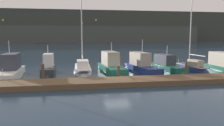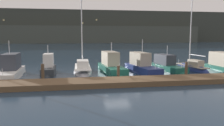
% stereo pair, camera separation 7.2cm
% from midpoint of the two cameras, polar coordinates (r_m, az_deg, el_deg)
% --- Properties ---
extents(ground_plane, '(400.00, 400.00, 0.00)m').
position_cam_midpoint_polar(ground_plane, '(21.37, 1.52, -4.30)').
color(ground_plane, '#1E3347').
extents(dock, '(37.61, 2.80, 0.45)m').
position_cam_midpoint_polar(dock, '(19.31, 2.69, -4.88)').
color(dock, brown).
rests_on(dock, ground).
extents(mooring_pile_1, '(0.28, 0.28, 1.73)m').
position_cam_midpoint_polar(mooring_pile_1, '(20.63, -17.53, -2.61)').
color(mooring_pile_1, '#4C3D2D').
rests_on(mooring_pile_1, ground).
extents(mooring_pile_2, '(0.28, 0.28, 1.41)m').
position_cam_midpoint_polar(mooring_pile_2, '(20.81, 1.76, -2.64)').
color(mooring_pile_2, '#4C3D2D').
rests_on(mooring_pile_2, ground).
extents(mooring_pile_3, '(0.28, 0.28, 1.65)m').
position_cam_midpoint_polar(mooring_pile_3, '(23.12, 18.89, -1.73)').
color(mooring_pile_3, '#4C3D2D').
rests_on(mooring_pile_3, ground).
extents(motorboat_berth_2, '(2.63, 7.31, 4.23)m').
position_cam_midpoint_polar(motorboat_berth_2, '(24.99, -24.88, -2.17)').
color(motorboat_berth_2, white).
rests_on(motorboat_berth_2, ground).
extents(motorboat_berth_3, '(1.69, 4.64, 3.72)m').
position_cam_midpoint_polar(motorboat_berth_3, '(25.33, -16.15, -1.76)').
color(motorboat_berth_3, '#2D3338').
rests_on(motorboat_berth_3, ground).
extents(sailboat_berth_4, '(2.11, 7.10, 10.11)m').
position_cam_midpoint_polar(sailboat_berth_4, '(25.33, -7.60, -2.12)').
color(sailboat_berth_4, gray).
rests_on(sailboat_berth_4, ground).
extents(motorboat_berth_5, '(2.86, 7.23, 4.08)m').
position_cam_midpoint_polar(motorboat_berth_5, '(25.16, -0.05, -1.50)').
color(motorboat_berth_5, '#195647').
rests_on(motorboat_berth_5, ground).
extents(motorboat_berth_6, '(3.21, 7.00, 4.30)m').
position_cam_midpoint_polar(motorboat_berth_6, '(25.59, 7.91, -1.38)').
color(motorboat_berth_6, navy).
rests_on(motorboat_berth_6, ground).
extents(motorboat_berth_7, '(3.22, 6.82, 3.48)m').
position_cam_midpoint_polar(motorboat_berth_7, '(28.02, 14.16, -1.01)').
color(motorboat_berth_7, '#195647').
rests_on(motorboat_berth_7, ground).
extents(sailboat_berth_8, '(2.18, 6.43, 9.67)m').
position_cam_midpoint_polar(sailboat_berth_8, '(28.86, 20.19, -1.46)').
color(sailboat_berth_8, navy).
rests_on(sailboat_berth_8, ground).
extents(channel_buoy, '(1.41, 1.41, 1.74)m').
position_cam_midpoint_polar(channel_buoy, '(35.78, 6.06, 1.35)').
color(channel_buoy, red).
rests_on(channel_buoy, ground).
extents(hillside_backdrop, '(240.00, 23.00, 18.52)m').
position_cam_midpoint_polar(hillside_backdrop, '(131.73, -8.05, 9.05)').
color(hillside_backdrop, '#333833').
rests_on(hillside_backdrop, ground).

